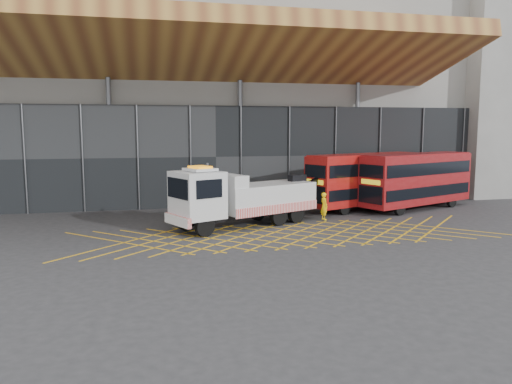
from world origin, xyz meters
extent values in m
plane|color=#2D2D2F|center=(0.00, 0.00, 0.00)|extent=(120.00, 120.00, 0.00)
cube|color=#EDAD16|center=(-4.80, 0.00, 0.01)|extent=(7.16, 7.16, 0.01)
cube|color=#EDAD16|center=(-4.80, 0.00, 0.01)|extent=(7.16, 7.16, 0.01)
cube|color=#EDAD16|center=(-3.20, 0.00, 0.01)|extent=(7.16, 7.16, 0.01)
cube|color=#EDAD16|center=(-3.20, 0.00, 0.01)|extent=(7.16, 7.16, 0.01)
cube|color=#EDAD16|center=(-1.60, 0.00, 0.01)|extent=(7.16, 7.16, 0.01)
cube|color=#EDAD16|center=(-1.60, 0.00, 0.01)|extent=(7.16, 7.16, 0.01)
cube|color=#EDAD16|center=(0.00, 0.00, 0.01)|extent=(7.16, 7.16, 0.01)
cube|color=#EDAD16|center=(0.00, 0.00, 0.01)|extent=(7.16, 7.16, 0.01)
cube|color=#EDAD16|center=(1.60, 0.00, 0.01)|extent=(7.16, 7.16, 0.01)
cube|color=#EDAD16|center=(1.60, 0.00, 0.01)|extent=(7.16, 7.16, 0.01)
cube|color=#EDAD16|center=(3.20, 0.00, 0.01)|extent=(7.16, 7.16, 0.01)
cube|color=#EDAD16|center=(3.20, 0.00, 0.01)|extent=(7.16, 7.16, 0.01)
cube|color=#EDAD16|center=(4.80, 0.00, 0.01)|extent=(7.16, 7.16, 0.01)
cube|color=#EDAD16|center=(4.80, 0.00, 0.01)|extent=(7.16, 7.16, 0.01)
cube|color=#EDAD16|center=(6.40, 0.00, 0.01)|extent=(7.16, 7.16, 0.01)
cube|color=#EDAD16|center=(6.40, 0.00, 0.01)|extent=(7.16, 7.16, 0.01)
cube|color=#EDAD16|center=(8.00, 0.00, 0.01)|extent=(7.16, 7.16, 0.01)
cube|color=#EDAD16|center=(8.00, 0.00, 0.01)|extent=(7.16, 7.16, 0.01)
cube|color=#EDAD16|center=(9.60, 0.00, 0.01)|extent=(7.16, 7.16, 0.01)
cube|color=#EDAD16|center=(9.60, 0.00, 0.01)|extent=(7.16, 7.16, 0.01)
cube|color=#EDAD16|center=(11.20, 0.00, 0.01)|extent=(7.16, 7.16, 0.01)
cube|color=#EDAD16|center=(11.20, 0.00, 0.01)|extent=(7.16, 7.16, 0.01)
cube|color=#EDAD16|center=(12.80, 0.00, 0.01)|extent=(7.16, 7.16, 0.01)
cube|color=#EDAD16|center=(12.80, 0.00, 0.01)|extent=(7.16, 7.16, 0.01)
cube|color=#EDAD16|center=(14.40, 0.00, 0.01)|extent=(7.16, 7.16, 0.01)
cube|color=#EDAD16|center=(14.40, 0.00, 0.01)|extent=(7.16, 7.16, 0.01)
cube|color=gray|center=(2.00, 19.00, 9.00)|extent=(55.00, 14.00, 18.00)
cube|color=black|center=(2.00, 11.70, 4.00)|extent=(55.00, 0.80, 8.00)
cube|color=brown|center=(0.00, 8.00, 11.50)|extent=(40.00, 11.93, 4.07)
cylinder|color=#595B60|center=(-6.00, 11.50, 5.00)|extent=(0.36, 0.36, 10.00)
cylinder|color=#595B60|center=(4.00, 11.50, 5.00)|extent=(0.36, 0.36, 10.00)
cylinder|color=#595B60|center=(14.00, 11.50, 5.00)|extent=(0.36, 0.36, 10.00)
cube|color=gray|center=(32.00, 16.00, 10.00)|extent=(15.00, 12.00, 20.00)
cube|color=black|center=(2.79, 3.19, 0.75)|extent=(9.75, 5.18, 0.38)
cube|color=silver|center=(-0.55, 1.68, 2.31)|extent=(3.46, 3.51, 2.79)
cube|color=black|center=(-1.74, 1.14, 2.79)|extent=(1.02, 2.18, 1.18)
cube|color=red|center=(-1.77, 1.13, 0.91)|extent=(1.39, 2.66, 0.59)
cube|color=orange|center=(-0.35, 1.77, 3.96)|extent=(1.41, 1.57, 0.13)
cube|color=silver|center=(4.16, 3.81, 1.77)|extent=(7.18, 5.19, 1.72)
cube|color=red|center=(4.72, 2.55, 1.13)|extent=(6.10, 2.80, 0.59)
cube|color=silver|center=(1.61, 2.66, 3.01)|extent=(2.04, 2.79, 0.75)
cube|color=black|center=(6.70, 4.95, 2.79)|extent=(1.40, 1.02, 0.54)
cube|color=black|center=(7.68, 5.40, 2.26)|extent=(2.30, 1.31, 1.16)
cylinder|color=black|center=(-0.28, 0.57, 0.59)|extent=(1.23, 0.83, 1.18)
cylinder|color=black|center=(-1.21, 2.62, 0.59)|extent=(1.23, 0.83, 1.18)
cylinder|color=black|center=(6.19, 3.48, 0.59)|extent=(1.23, 0.83, 1.18)
cylinder|color=black|center=(5.26, 5.54, 0.59)|extent=(1.23, 0.83, 1.18)
cylinder|color=#595B60|center=(0.29, 3.24, 2.90)|extent=(0.15, 0.15, 2.36)
cube|color=#9E0F0C|center=(13.20, 7.88, 2.35)|extent=(10.62, 6.27, 3.70)
cube|color=black|center=(13.20, 7.88, 1.48)|extent=(10.26, 6.16, 0.81)
cube|color=black|center=(13.20, 7.88, 3.20)|extent=(10.26, 6.16, 0.91)
cube|color=black|center=(8.33, 5.87, 1.53)|extent=(0.88, 2.00, 1.24)
cube|color=black|center=(8.33, 5.87, 3.20)|extent=(0.88, 2.00, 0.91)
cube|color=yellow|center=(8.32, 5.86, 2.43)|extent=(0.71, 1.60, 0.33)
cube|color=#9E0F0C|center=(13.20, 7.88, 4.23)|extent=(10.35, 6.01, 0.11)
cylinder|color=black|center=(10.52, 5.62, 0.50)|extent=(1.03, 0.64, 0.99)
cylinder|color=black|center=(9.70, 7.59, 0.50)|extent=(1.03, 0.64, 0.99)
cylinder|color=black|center=(16.42, 8.07, 0.50)|extent=(1.03, 0.64, 0.99)
cylinder|color=black|center=(15.61, 10.04, 0.50)|extent=(1.03, 0.64, 0.99)
cube|color=maroon|center=(16.99, 6.80, 2.36)|extent=(10.69, 6.38, 3.73)
cube|color=black|center=(16.99, 6.80, 1.49)|extent=(10.32, 6.27, 0.82)
cube|color=black|center=(16.99, 6.80, 3.22)|extent=(10.32, 6.27, 0.91)
cube|color=black|center=(12.11, 4.73, 1.54)|extent=(0.90, 2.01, 1.25)
cube|color=black|center=(12.11, 4.73, 3.22)|extent=(0.90, 2.01, 0.91)
cube|color=yellow|center=(12.10, 4.73, 2.45)|extent=(0.72, 1.60, 0.34)
cube|color=maroon|center=(16.99, 6.80, 4.26)|extent=(10.41, 6.12, 0.12)
cylinder|color=black|center=(14.32, 4.50, 0.50)|extent=(1.03, 0.66, 1.00)
cylinder|color=black|center=(13.48, 6.48, 0.50)|extent=(1.03, 0.66, 1.00)
cylinder|color=black|center=(20.24, 7.01, 0.50)|extent=(1.03, 0.66, 1.00)
cylinder|color=black|center=(19.40, 8.99, 0.50)|extent=(1.03, 0.66, 1.00)
imported|color=yellow|center=(8.38, 4.06, 0.95)|extent=(0.55, 0.75, 1.89)
camera|label=1|loc=(-3.70, -27.76, 6.26)|focal=35.00mm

